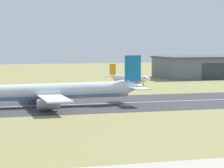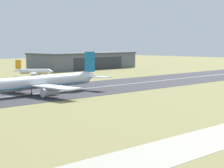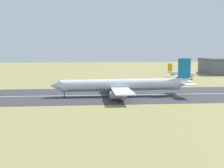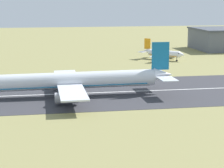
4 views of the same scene
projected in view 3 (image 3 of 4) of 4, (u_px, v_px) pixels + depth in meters
name	position (u px, v px, depth m)	size (l,w,h in m)	color
runway_strip	(189.00, 94.00, 129.43)	(443.36, 42.87, 0.06)	#333338
runway_centreline	(189.00, 94.00, 129.43)	(399.02, 0.70, 0.01)	silver
airplane_landing	(122.00, 85.00, 122.79)	(56.77, 43.12, 14.94)	silver
airplane_parked_west	(182.00, 74.00, 192.65)	(20.69, 20.71, 9.13)	white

